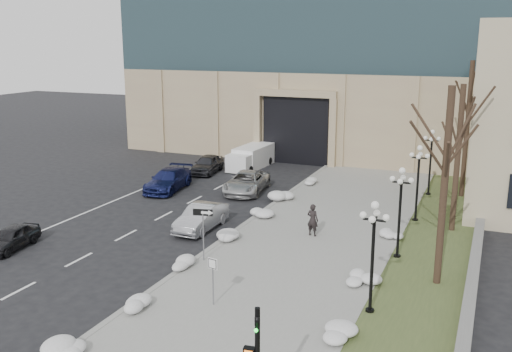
{
  "coord_description": "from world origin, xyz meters",
  "views": [
    {
      "loc": [
        12.37,
        -15.36,
        10.89
      ],
      "look_at": [
        0.34,
        12.84,
        3.5
      ],
      "focal_mm": 40.0,
      "sensor_mm": 36.0,
      "label": 1
    }
  ],
  "objects_px": {
    "car_d": "(246,182)",
    "car_a": "(11,238)",
    "car_e": "(207,164)",
    "lamppost_d": "(431,153)",
    "lamppost_a": "(373,242)",
    "lamppost_b": "(400,201)",
    "car_c": "(168,180)",
    "keep_sign": "(213,271)",
    "car_b": "(201,217)",
    "box_truck": "(251,158)",
    "pedestrian": "(313,220)",
    "one_way_sign": "(206,219)",
    "lamppost_c": "(418,173)"
  },
  "relations": [
    {
      "from": "keep_sign",
      "to": "lamppost_d",
      "type": "relative_size",
      "value": 0.46
    },
    {
      "from": "lamppost_c",
      "to": "lamppost_d",
      "type": "distance_m",
      "value": 6.5
    },
    {
      "from": "car_c",
      "to": "lamppost_a",
      "type": "bearing_deg",
      "value": -44.41
    },
    {
      "from": "box_truck",
      "to": "car_e",
      "type": "bearing_deg",
      "value": -126.43
    },
    {
      "from": "lamppost_d",
      "to": "keep_sign",
      "type": "bearing_deg",
      "value": -105.91
    },
    {
      "from": "car_b",
      "to": "car_c",
      "type": "bearing_deg",
      "value": 132.84
    },
    {
      "from": "car_c",
      "to": "pedestrian",
      "type": "height_order",
      "value": "pedestrian"
    },
    {
      "from": "car_b",
      "to": "lamppost_a",
      "type": "bearing_deg",
      "value": -30.71
    },
    {
      "from": "box_truck",
      "to": "lamppost_d",
      "type": "relative_size",
      "value": 1.23
    },
    {
      "from": "car_e",
      "to": "car_a",
      "type": "bearing_deg",
      "value": -101.25
    },
    {
      "from": "car_d",
      "to": "car_a",
      "type": "bearing_deg",
      "value": -121.83
    },
    {
      "from": "car_e",
      "to": "keep_sign",
      "type": "distance_m",
      "value": 24.63
    },
    {
      "from": "box_truck",
      "to": "car_c",
      "type": "bearing_deg",
      "value": -103.46
    },
    {
      "from": "lamppost_b",
      "to": "lamppost_d",
      "type": "distance_m",
      "value": 13.0
    },
    {
      "from": "keep_sign",
      "to": "lamppost_a",
      "type": "distance_m",
      "value": 6.61
    },
    {
      "from": "car_c",
      "to": "car_a",
      "type": "bearing_deg",
      "value": -102.41
    },
    {
      "from": "car_c",
      "to": "box_truck",
      "type": "bearing_deg",
      "value": 67.18
    },
    {
      "from": "lamppost_a",
      "to": "car_e",
      "type": "bearing_deg",
      "value": 132.22
    },
    {
      "from": "car_b",
      "to": "pedestrian",
      "type": "height_order",
      "value": "pedestrian"
    },
    {
      "from": "car_c",
      "to": "lamppost_d",
      "type": "relative_size",
      "value": 1.11
    },
    {
      "from": "pedestrian",
      "to": "lamppost_d",
      "type": "distance_m",
      "value": 12.83
    },
    {
      "from": "car_d",
      "to": "box_truck",
      "type": "distance_m",
      "value": 8.16
    },
    {
      "from": "one_way_sign",
      "to": "lamppost_c",
      "type": "relative_size",
      "value": 0.58
    },
    {
      "from": "car_c",
      "to": "box_truck",
      "type": "distance_m",
      "value": 9.65
    },
    {
      "from": "keep_sign",
      "to": "lamppost_a",
      "type": "xyz_separation_m",
      "value": [
        6.12,
        1.99,
        1.48
      ]
    },
    {
      "from": "car_c",
      "to": "lamppost_d",
      "type": "height_order",
      "value": "lamppost_d"
    },
    {
      "from": "car_c",
      "to": "one_way_sign",
      "type": "xyz_separation_m",
      "value": [
        9.23,
        -11.36,
        1.53
      ]
    },
    {
      "from": "lamppost_a",
      "to": "lamppost_b",
      "type": "relative_size",
      "value": 1.0
    },
    {
      "from": "keep_sign",
      "to": "car_e",
      "type": "bearing_deg",
      "value": 128.88
    },
    {
      "from": "car_e",
      "to": "one_way_sign",
      "type": "bearing_deg",
      "value": -69.71
    },
    {
      "from": "pedestrian",
      "to": "lamppost_a",
      "type": "distance_m",
      "value": 9.48
    },
    {
      "from": "car_d",
      "to": "box_truck",
      "type": "bearing_deg",
      "value": 103.39
    },
    {
      "from": "car_a",
      "to": "pedestrian",
      "type": "xyz_separation_m",
      "value": [
        14.2,
        7.98,
        0.42
      ]
    },
    {
      "from": "car_a",
      "to": "keep_sign",
      "type": "bearing_deg",
      "value": -16.04
    },
    {
      "from": "car_b",
      "to": "lamppost_b",
      "type": "bearing_deg",
      "value": -1.03
    },
    {
      "from": "car_d",
      "to": "pedestrian",
      "type": "relative_size",
      "value": 2.94
    },
    {
      "from": "car_c",
      "to": "keep_sign",
      "type": "xyz_separation_m",
      "value": [
        11.75,
        -15.57,
        0.83
      ]
    },
    {
      "from": "car_b",
      "to": "lamppost_a",
      "type": "relative_size",
      "value": 0.94
    },
    {
      "from": "lamppost_a",
      "to": "keep_sign",
      "type": "bearing_deg",
      "value": -162.01
    },
    {
      "from": "pedestrian",
      "to": "lamppost_d",
      "type": "xyz_separation_m",
      "value": [
        4.93,
        11.66,
        2.03
      ]
    },
    {
      "from": "car_c",
      "to": "lamppost_b",
      "type": "xyz_separation_m",
      "value": [
        17.87,
        -7.08,
        2.31
      ]
    },
    {
      "from": "lamppost_a",
      "to": "car_c",
      "type": "bearing_deg",
      "value": 142.77
    },
    {
      "from": "car_e",
      "to": "lamppost_d",
      "type": "bearing_deg",
      "value": -8.03
    },
    {
      "from": "car_b",
      "to": "car_e",
      "type": "bearing_deg",
      "value": 116.13
    },
    {
      "from": "lamppost_b",
      "to": "car_d",
      "type": "bearing_deg",
      "value": 144.52
    },
    {
      "from": "car_a",
      "to": "car_c",
      "type": "relative_size",
      "value": 0.69
    },
    {
      "from": "lamppost_c",
      "to": "car_a",
      "type": "bearing_deg",
      "value": -145.51
    },
    {
      "from": "car_b",
      "to": "car_c",
      "type": "distance_m",
      "value": 9.55
    },
    {
      "from": "car_a",
      "to": "car_e",
      "type": "height_order",
      "value": "car_e"
    },
    {
      "from": "pedestrian",
      "to": "car_e",
      "type": "bearing_deg",
      "value": -32.25
    }
  ]
}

